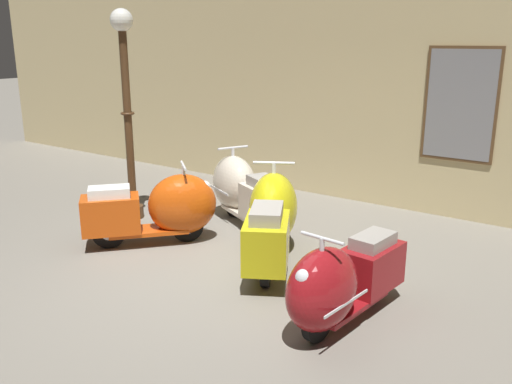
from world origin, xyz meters
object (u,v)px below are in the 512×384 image
scooter_2 (271,218)px  scooter_1 (243,190)px  scooter_0 (161,208)px  lamppost (127,102)px  scooter_3 (339,283)px

scooter_2 → scooter_1: bearing=21.2°
scooter_0 → lamppost: bearing=106.1°
scooter_0 → lamppost: 1.69m
scooter_1 → scooter_3: bearing=169.2°
scooter_3 → scooter_0: bearing=-95.9°
scooter_2 → lamppost: lamppost is taller
scooter_3 → scooter_1: bearing=-120.9°
scooter_0 → lamppost: size_ratio=0.54×
scooter_1 → scooter_2: 1.37m
scooter_0 → scooter_2: bearing=-34.5°
scooter_3 → lamppost: bearing=-99.6°
scooter_1 → scooter_2: size_ratio=0.95×
scooter_1 → scooter_0: bearing=100.1°
scooter_1 → scooter_3: (2.41, -1.85, -0.04)m
scooter_3 → scooter_2: bearing=-119.0°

